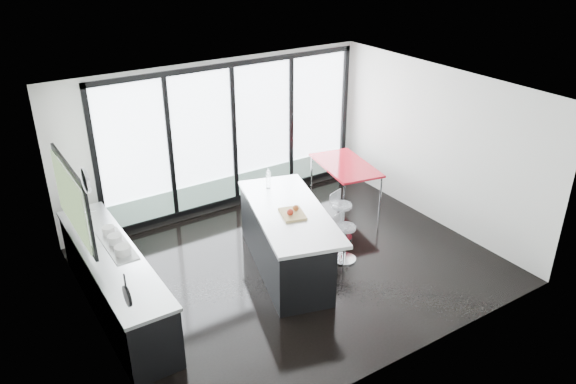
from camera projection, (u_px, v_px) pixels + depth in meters
floor at (293, 265)px, 8.94m from camera, size 6.00×5.00×0.00m
ceiling at (294, 94)px, 7.71m from camera, size 6.00×5.00×0.00m
wall_back at (232, 141)px, 10.37m from camera, size 6.00×0.09×2.80m
wall_front at (413, 264)px, 6.43m from camera, size 6.00×0.00×2.80m
wall_left at (83, 221)px, 7.01m from camera, size 0.26×5.00×2.80m
wall_right at (437, 146)px, 9.79m from camera, size 0.00×5.00×2.80m
counter_cabinets at (115, 282)px, 7.73m from camera, size 0.69×3.24×1.36m
island at (284, 239)px, 8.67m from camera, size 1.69×2.67×1.32m
bar_stool_near at (345, 243)px, 8.95m from camera, size 0.49×0.49×0.62m
bar_stool_far at (341, 221)px, 9.57m from camera, size 0.52×0.52×0.65m
red_table at (345, 184)px, 10.75m from camera, size 1.13×1.64×0.81m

